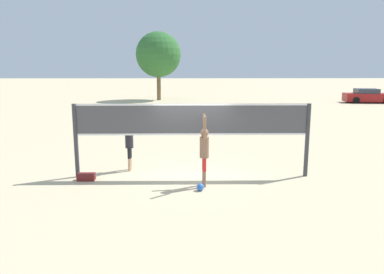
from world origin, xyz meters
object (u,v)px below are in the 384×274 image
Objects in this scene: player_blocker at (129,141)px; parked_car_near at (368,96)px; volleyball_net at (192,127)px; gear_bag at (86,177)px; tree_left_cluster at (158,55)px; player_spiker at (204,149)px; volleyball at (200,187)px.

player_blocker is 31.57m from parked_car_near.
volleyball_net reaches higher than parked_car_near.
gear_bag is 29.27m from tree_left_cluster.
player_spiker is 31.50m from parked_car_near.
volleyball is 0.03× the size of tree_left_cluster.
volleyball is at bearing -16.42° from gear_bag.
gear_bag is 33.26m from parked_car_near.
volleyball_net is at bearing -118.58° from parked_car_near.
gear_bag is (-3.65, 1.07, 0.00)m from volleyball.
volleyball_net is 1.08× the size of tree_left_cluster.
player_spiker is at bearing -83.18° from tree_left_cluster.
volleyball is 3.80m from gear_bag.
player_blocker is at bearing 160.34° from volleyball_net.
player_blocker is at bearing -87.95° from tree_left_cluster.
parked_car_near is (17.58, 26.13, -0.53)m from player_spiker.
volleyball is at bearing -81.28° from volleyball_net.
parked_car_near is 21.78m from tree_left_cluster.
gear_bag is 0.11× the size of parked_car_near.
player_spiker is at bearing 54.61° from player_blocker.
tree_left_cluster reaches higher than gear_bag.
gear_bag is at bearing 80.46° from player_spiker.
volleyball_net is 28.85m from tree_left_cluster.
gear_bag is at bearing -173.50° from volleyball_net.
player_spiker reaches higher than player_blocker.
parked_car_near reaches higher than volleyball.
tree_left_cluster reaches higher than player_spiker.
volleyball_net is at bearing -83.65° from tree_left_cluster.
gear_bag reaches higher than volleyball.
player_spiker is 29.96m from tree_left_cluster.
tree_left_cluster is at bearing 96.47° from volleyball.
tree_left_cluster is (-3.17, 28.51, 3.11)m from volleyball_net.
player_spiker is 1.15m from volleyball.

